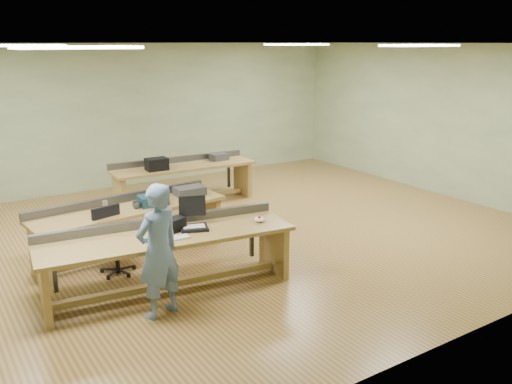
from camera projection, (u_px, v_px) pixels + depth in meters
floor at (225, 237)px, 8.68m from camera, size 10.00×10.00×0.00m
ceiling at (222, 43)px, 7.88m from camera, size 10.00×10.00×0.00m
wall_back at (131, 116)px, 11.52m from camera, size 10.00×0.04×3.00m
wall_front at (436, 211)px, 5.05m from camera, size 10.00×0.04×3.00m
wall_right at (439, 120)px, 10.90m from camera, size 0.04×8.00×3.00m
fluor_panels at (222, 45)px, 7.89m from camera, size 6.20×3.50×0.03m
workbench_front at (168, 248)px, 6.69m from camera, size 3.20×1.21×0.86m
workbench_mid at (130, 220)px, 7.78m from camera, size 2.87×1.03×0.86m
workbench_back at (184, 175)px, 10.38m from camera, size 2.78×0.86×0.86m
person at (158, 251)px, 6.01m from camera, size 0.65×0.52×1.56m
laptop_base at (194, 228)px, 6.79m from camera, size 0.41×0.38×0.04m
laptop_screen at (192, 206)px, 6.85m from camera, size 0.33×0.13×0.27m
keyboard at (173, 239)px, 6.44m from camera, size 0.42×0.16×0.02m
trackball_mouse at (259, 219)px, 7.08m from camera, size 0.16×0.18×0.07m
camera_bag at (175, 224)px, 6.73m from camera, size 0.28×0.23×0.17m
task_chair at (115, 249)px, 7.28m from camera, size 0.59×0.59×0.90m
parts_bin_teal at (153, 200)px, 7.81m from camera, size 0.41×0.32×0.14m
parts_bin_grey at (190, 191)px, 8.32m from camera, size 0.46×0.30×0.12m
mug at (136, 205)px, 7.65m from camera, size 0.15×0.15×0.09m
drinks_can at (105, 205)px, 7.58m from camera, size 0.09×0.09×0.13m
storage_box_back at (157, 164)px, 9.90m from camera, size 0.40×0.29×0.22m
tray_back at (219, 157)px, 10.75m from camera, size 0.35×0.27×0.13m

